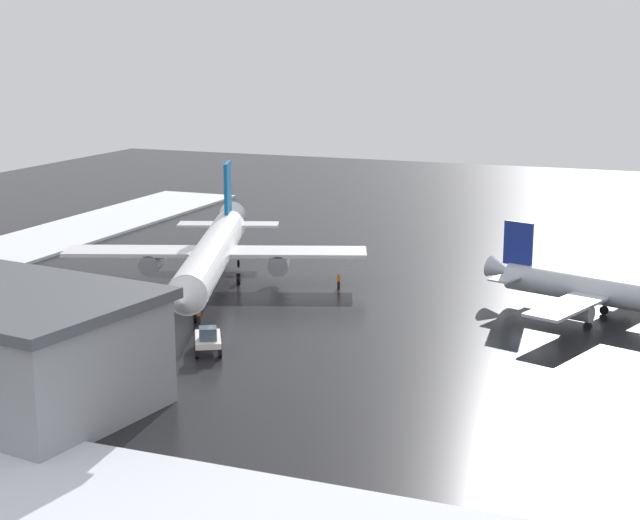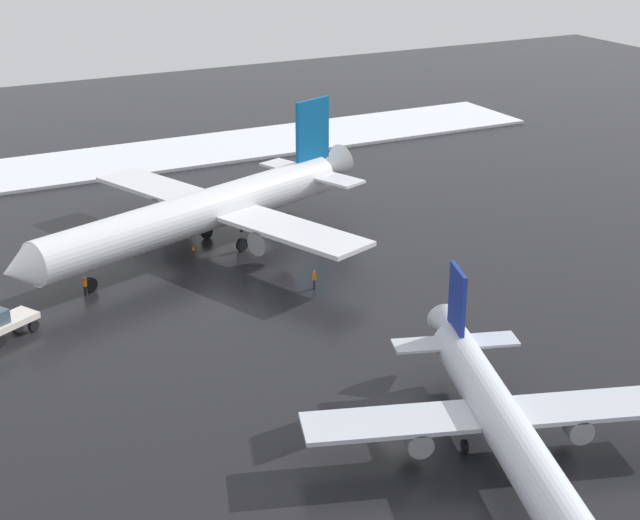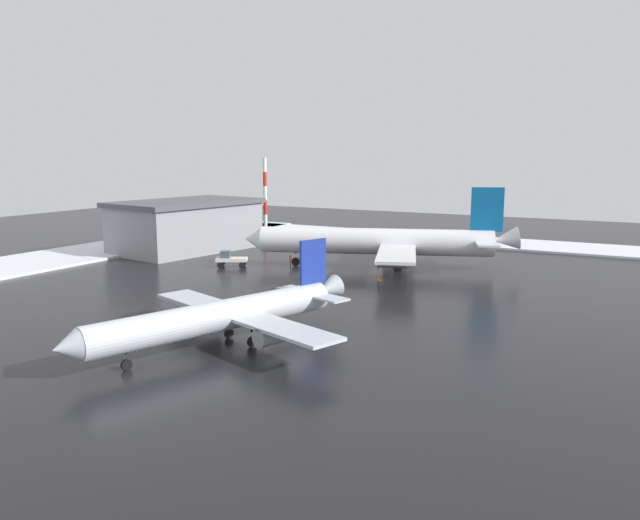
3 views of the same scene
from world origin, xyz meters
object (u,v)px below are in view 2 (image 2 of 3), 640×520
object	(u,v)px
airplane_foreground_jet	(203,211)
ground_crew_near_tug	(314,278)
pushback_tug	(5,322)
traffic_cone_mid_line	(194,247)
traffic_cone_near_nose	(91,263)
traffic_cone_wingtip_side	(185,234)
ground_crew_beside_wing	(85,285)
airplane_far_rear	(504,425)

from	to	relation	value
airplane_foreground_jet	ground_crew_near_tug	distance (m)	14.04
airplane_foreground_jet	pushback_tug	xyz separation A→B (m)	(10.08, -20.28, -2.71)
airplane_foreground_jet	traffic_cone_mid_line	bearing A→B (deg)	-61.11
pushback_tug	traffic_cone_mid_line	xyz separation A→B (m)	(-10.84, 19.41, -1.01)
traffic_cone_near_nose	airplane_foreground_jet	bearing A→B (deg)	82.48
traffic_cone_wingtip_side	traffic_cone_mid_line	bearing A→B (deg)	-7.23
ground_crew_near_tug	traffic_cone_wingtip_side	xyz separation A→B (m)	(-17.30, -5.45, -0.70)
ground_crew_beside_wing	traffic_cone_wingtip_side	bearing A→B (deg)	6.64
traffic_cone_near_nose	traffic_cone_mid_line	bearing A→B (deg)	86.26
pushback_tug	ground_crew_near_tug	bearing A→B (deg)	145.04
ground_crew_near_tug	traffic_cone_mid_line	size ratio (longest dim) A/B	3.11
airplane_foreground_jet	traffic_cone_mid_line	distance (m)	3.90
ground_crew_near_tug	ground_crew_beside_wing	distance (m)	19.40
traffic_cone_near_nose	traffic_cone_wingtip_side	world-z (taller)	same
airplane_far_rear	airplane_foreground_jet	bearing A→B (deg)	-157.45
airplane_far_rear	traffic_cone_near_nose	bearing A→B (deg)	-144.13
pushback_tug	traffic_cone_near_nose	size ratio (longest dim) A/B	9.25
airplane_far_rear	traffic_cone_wingtip_side	size ratio (longest dim) A/B	50.86
ground_crew_near_tug	traffic_cone_mid_line	xyz separation A→B (m)	(-13.51, -5.94, -0.70)
airplane_foreground_jet	airplane_far_rear	bearing A→B (deg)	73.58
traffic_cone_near_nose	traffic_cone_wingtip_side	distance (m)	10.64
traffic_cone_near_nose	pushback_tug	bearing A→B (deg)	-40.28
pushback_tug	traffic_cone_wingtip_side	bearing A→B (deg)	-172.62
airplane_foreground_jet	traffic_cone_wingtip_side	size ratio (longest dim) A/B	71.44
airplane_foreground_jet	ground_crew_near_tug	size ratio (longest dim) A/B	22.98
ground_crew_beside_wing	traffic_cone_mid_line	world-z (taller)	ground_crew_beside_wing
ground_crew_near_tug	traffic_cone_wingtip_side	world-z (taller)	ground_crew_near_tug
airplane_far_rear	ground_crew_beside_wing	world-z (taller)	airplane_far_rear
traffic_cone_near_nose	traffic_cone_mid_line	xyz separation A→B (m)	(0.63, 9.68, 0.00)
pushback_tug	traffic_cone_near_nose	world-z (taller)	pushback_tug
ground_crew_near_tug	traffic_cone_near_nose	size ratio (longest dim) A/B	3.11
ground_crew_near_tug	traffic_cone_mid_line	world-z (taller)	ground_crew_near_tug
traffic_cone_mid_line	traffic_cone_wingtip_side	size ratio (longest dim) A/B	1.00
pushback_tug	ground_crew_near_tug	world-z (taller)	pushback_tug
traffic_cone_mid_line	traffic_cone_wingtip_side	world-z (taller)	same
traffic_cone_near_nose	ground_crew_beside_wing	bearing A→B (deg)	-18.81
airplane_far_rear	ground_crew_beside_wing	size ratio (longest dim) A/B	16.36
ground_crew_beside_wing	ground_crew_near_tug	bearing A→B (deg)	-54.55
pushback_tug	ground_crew_beside_wing	world-z (taller)	pushback_tug
airplane_foreground_jet	airplane_far_rear	xyz separation A→B (m)	(41.95, 2.75, -1.17)
traffic_cone_near_nose	traffic_cone_mid_line	size ratio (longest dim) A/B	1.00
airplane_far_rear	traffic_cone_wingtip_side	xyz separation A→B (m)	(-46.50, -3.14, -2.55)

